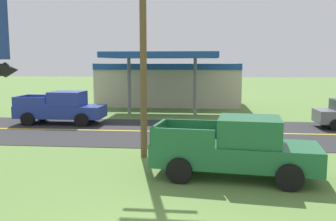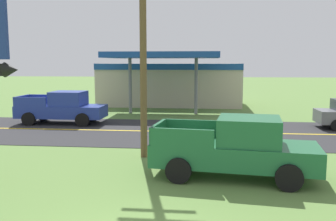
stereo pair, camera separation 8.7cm
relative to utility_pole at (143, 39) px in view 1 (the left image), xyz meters
The scene contains 6 objects.
road_asphalt 7.07m from the utility_pole, 80.34° to the left, with size 140.00×8.00×0.02m, color #2B2B2D.
road_centre_line 7.06m from the utility_pole, 80.34° to the left, with size 126.00×0.20×0.01m, color gold.
utility_pole is the anchor object (origin of this frame).
gas_station 18.42m from the utility_pole, 92.41° to the left, with size 12.00×11.50×4.40m.
pickup_green_parked_on_lawn 5.43m from the utility_pole, 34.01° to the right, with size 5.40×2.71×1.96m.
pickup_blue_on_road 10.27m from the utility_pole, 130.29° to the left, with size 5.20×2.24×1.96m.
Camera 1 is at (1.44, -6.35, 3.66)m, focal length 39.61 mm.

